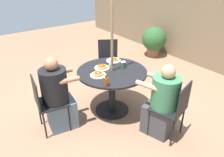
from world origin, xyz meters
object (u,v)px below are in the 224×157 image
patio_chair_south (46,101)px  coffee_cup (123,65)px  diner_south (58,97)px  drinking_glass_a (111,62)px  diner_north (162,104)px  pancake_plate_a (102,67)px  pancake_plate_c (113,60)px  syrup_bottle (106,81)px  patio_table (112,79)px  potted_shrub (154,40)px  patio_chair_east (108,59)px  pancake_plate_b (98,74)px  patio_chair_north (174,107)px

patio_chair_south → coffee_cup: patio_chair_south is taller
diner_south → drinking_glass_a: size_ratio=10.53×
diner_north → pancake_plate_a: (-1.05, -0.32, 0.28)m
pancake_plate_c → syrup_bottle: (0.65, -0.61, 0.05)m
patio_table → drinking_glass_a: size_ratio=10.11×
pancake_plate_a → patio_chair_south: bearing=-89.3°
coffee_cup → drinking_glass_a: (-0.20, -0.10, 0.00)m
pancake_plate_c → drinking_glass_a: (0.12, -0.14, 0.04)m
pancake_plate_c → patio_table: bearing=-40.0°
diner_north → potted_shrub: bearing=30.1°
patio_chair_east → patio_chair_south: bearing=56.8°
diner_south → pancake_plate_b: diner_south is taller
patio_chair_north → patio_chair_east: bearing=66.0°
patio_chair_north → diner_north: size_ratio=0.80×
potted_shrub → pancake_plate_a: bearing=-64.3°
diner_north → diner_south: size_ratio=0.96×
diner_north → syrup_bottle: (-0.54, -0.59, 0.32)m
patio_chair_south → coffee_cup: size_ratio=8.40×
diner_south → syrup_bottle: size_ratio=7.06×
pancake_plate_c → coffee_cup: (0.32, -0.04, 0.04)m
syrup_bottle → drinking_glass_a: size_ratio=1.49×
pancake_plate_a → coffee_cup: (0.19, 0.29, 0.04)m
pancake_plate_a → pancake_plate_c: 0.36m
patio_chair_north → coffee_cup: 1.08m
pancake_plate_c → drinking_glass_a: bearing=-49.5°
potted_shrub → drinking_glass_a: bearing=-62.7°
pancake_plate_b → syrup_bottle: syrup_bottle is taller
patio_chair_south → patio_chair_east: bearing=123.2°
pancake_plate_b → drinking_glass_a: drinking_glass_a is taller
patio_table → potted_shrub: (-1.39, 2.44, -0.16)m
pancake_plate_a → potted_shrub: size_ratio=0.31×
pancake_plate_c → potted_shrub: size_ratio=0.31×
drinking_glass_a → pancake_plate_a: bearing=-86.3°
patio_table → pancake_plate_a: pancake_plate_a is taller
syrup_bottle → pancake_plate_a: bearing=151.7°
diner_south → pancake_plate_a: (-0.04, 0.83, 0.25)m
diner_south → pancake_plate_c: size_ratio=4.69×
patio_chair_north → patio_chair_east: size_ratio=1.00×
diner_south → coffee_cup: (0.15, 1.12, 0.29)m
syrup_bottle → drinking_glass_a: bearing=138.3°
patio_chair_north → coffee_cup: bearing=78.5°
patio_chair_east → pancake_plate_b: bearing=79.7°
patio_chair_north → diner_south: diner_south is taller
patio_chair_north → patio_chair_south: 1.82m
diner_north → pancake_plate_c: (-1.18, 0.02, 0.28)m
coffee_cup → syrup_bottle: bearing=-60.1°
patio_table → potted_shrub: bearing=119.6°
pancake_plate_a → potted_shrub: pancake_plate_a is taller
pancake_plate_a → potted_shrub: bearing=115.7°
diner_south → syrup_bottle: bearing=58.2°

